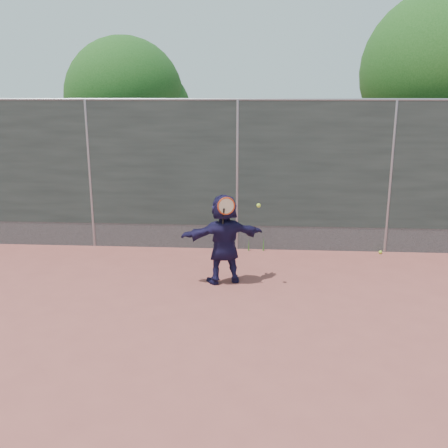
{
  "coord_description": "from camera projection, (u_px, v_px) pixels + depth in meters",
  "views": [
    {
      "loc": [
        0.41,
        -6.36,
        3.09
      ],
      "look_at": [
        -0.13,
        1.61,
        1.01
      ],
      "focal_mm": 40.0,
      "sensor_mm": 36.0,
      "label": 1
    }
  ],
  "objects": [
    {
      "name": "ground",
      "position": [
        226.0,
        324.0,
        6.94
      ],
      "size": [
        80.0,
        80.0,
        0.0
      ],
      "primitive_type": "plane",
      "color": "#9E4C42",
      "rests_on": "ground"
    },
    {
      "name": "ball_ground",
      "position": [
        380.0,
        252.0,
        9.98
      ],
      "size": [
        0.07,
        0.07,
        0.07
      ],
      "primitive_type": "sphere",
      "color": "#BAE031",
      "rests_on": "ground"
    },
    {
      "name": "weed_clump",
      "position": [
        251.0,
        244.0,
        10.15
      ],
      "size": [
        0.68,
        0.07,
        0.3
      ],
      "color": "#387226",
      "rests_on": "ground"
    },
    {
      "name": "tree_right",
      "position": [
        448.0,
        76.0,
        11.31
      ],
      "size": [
        3.78,
        3.6,
        5.39
      ],
      "color": "#382314",
      "rests_on": "ground"
    },
    {
      "name": "swing_action",
      "position": [
        229.0,
        207.0,
        7.98
      ],
      "size": [
        0.69,
        0.17,
        0.51
      ],
      "color": "#C33912",
      "rests_on": "ground"
    },
    {
      "name": "player",
      "position": [
        224.0,
        239.0,
        8.31
      ],
      "size": [
        1.48,
        0.87,
        1.52
      ],
      "primitive_type": "imported",
      "rotation": [
        0.0,
        0.0,
        3.46
      ],
      "color": "#1B153C",
      "rests_on": "ground"
    },
    {
      "name": "fence",
      "position": [
        237.0,
        173.0,
        9.92
      ],
      "size": [
        20.0,
        0.06,
        3.03
      ],
      "color": "#38423D",
      "rests_on": "ground"
    },
    {
      "name": "tree_left",
      "position": [
        131.0,
        101.0,
        12.72
      ],
      "size": [
        3.15,
        3.0,
        4.53
      ],
      "color": "#382314",
      "rests_on": "ground"
    }
  ]
}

